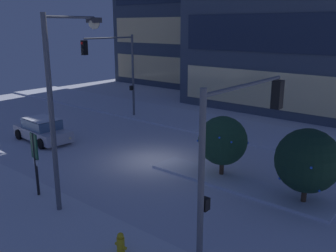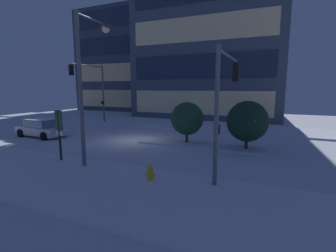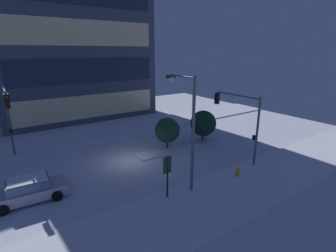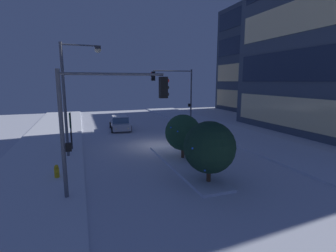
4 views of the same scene
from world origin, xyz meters
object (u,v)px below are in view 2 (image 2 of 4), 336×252
object	(u,v)px
traffic_light_corner_far_left	(92,84)
parking_info_sign	(59,129)
car_near	(42,128)
traffic_light_corner_near_right	(226,90)
decorated_tree_median	(247,121)
street_lamp_arched	(89,70)
fire_hydrant	(150,174)
decorated_tree_left_of_median	(187,119)

from	to	relation	value
traffic_light_corner_far_left	parking_info_sign	bearing A→B (deg)	33.09
car_near	traffic_light_corner_far_left	bearing A→B (deg)	94.98
traffic_light_corner_near_right	parking_info_sign	size ratio (longest dim) A/B	1.97
car_near	parking_info_sign	bearing A→B (deg)	-30.04
decorated_tree_median	street_lamp_arched	bearing A→B (deg)	-139.16
car_near	street_lamp_arched	distance (m)	10.84
traffic_light_corner_near_right	fire_hydrant	distance (m)	5.12
decorated_tree_median	traffic_light_corner_far_left	bearing A→B (deg)	164.32
traffic_light_corner_near_right	parking_info_sign	world-z (taller)	traffic_light_corner_near_right
parking_info_sign	street_lamp_arched	bearing A→B (deg)	-67.83
traffic_light_corner_near_right	decorated_tree_median	distance (m)	5.29
traffic_light_corner_near_right	decorated_tree_median	xyz separation A→B (m)	(0.51, 4.86, -2.03)
traffic_light_corner_far_left	parking_info_sign	size ratio (longest dim) A/B	2.26
traffic_light_corner_near_right	decorated_tree_median	size ratio (longest dim) A/B	1.75
traffic_light_corner_near_right	decorated_tree_left_of_median	world-z (taller)	traffic_light_corner_near_right
traffic_light_corner_far_left	decorated_tree_median	size ratio (longest dim) A/B	2.01
car_near	street_lamp_arched	world-z (taller)	street_lamp_arched
fire_hydrant	traffic_light_corner_far_left	bearing A→B (deg)	137.86
car_near	decorated_tree_left_of_median	bearing A→B (deg)	14.30
traffic_light_corner_far_left	fire_hydrant	xyz separation A→B (m)	(13.28, -12.02, -4.10)
fire_hydrant	decorated_tree_median	world-z (taller)	decorated_tree_median
parking_info_sign	decorated_tree_left_of_median	distance (m)	8.58
decorated_tree_left_of_median	traffic_light_corner_near_right	bearing A→B (deg)	-54.52
traffic_light_corner_near_right	street_lamp_arched	size ratio (longest dim) A/B	0.74
street_lamp_arched	decorated_tree_median	size ratio (longest dim) A/B	2.36
decorated_tree_median	decorated_tree_left_of_median	distance (m)	4.23
parking_info_sign	decorated_tree_left_of_median	world-z (taller)	decorated_tree_left_of_median
street_lamp_arched	decorated_tree_median	distance (m)	10.07
street_lamp_arched	decorated_tree_left_of_median	bearing A→B (deg)	-27.17
traffic_light_corner_far_left	fire_hydrant	bearing A→B (deg)	47.86
car_near	decorated_tree_median	xyz separation A→B (m)	(16.26, 2.03, 1.23)
traffic_light_corner_near_right	traffic_light_corner_far_left	size ratio (longest dim) A/B	0.87
street_lamp_arched	fire_hydrant	xyz separation A→B (m)	(4.07, -1.12, -4.59)
fire_hydrant	decorated_tree_median	size ratio (longest dim) A/B	0.26
traffic_light_corner_near_right	traffic_light_corner_far_left	world-z (taller)	traffic_light_corner_far_left
street_lamp_arched	fire_hydrant	size ratio (longest dim) A/B	9.21
parking_info_sign	decorated_tree_median	distance (m)	11.29
traffic_light_corner_near_right	street_lamp_arched	xyz separation A→B (m)	(-6.74, -1.41, 1.03)
traffic_light_corner_near_right	street_lamp_arched	bearing A→B (deg)	101.80
car_near	traffic_light_corner_near_right	bearing A→B (deg)	-6.97
decorated_tree_median	car_near	bearing A→B (deg)	-172.90
car_near	parking_info_sign	world-z (taller)	parking_info_sign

